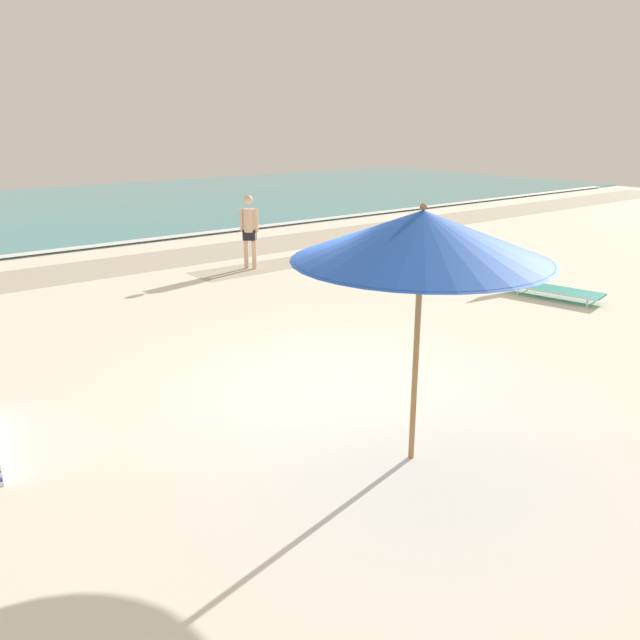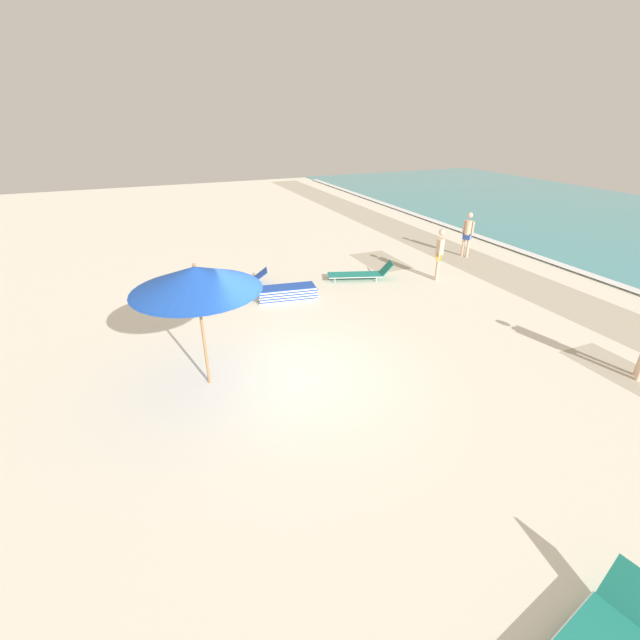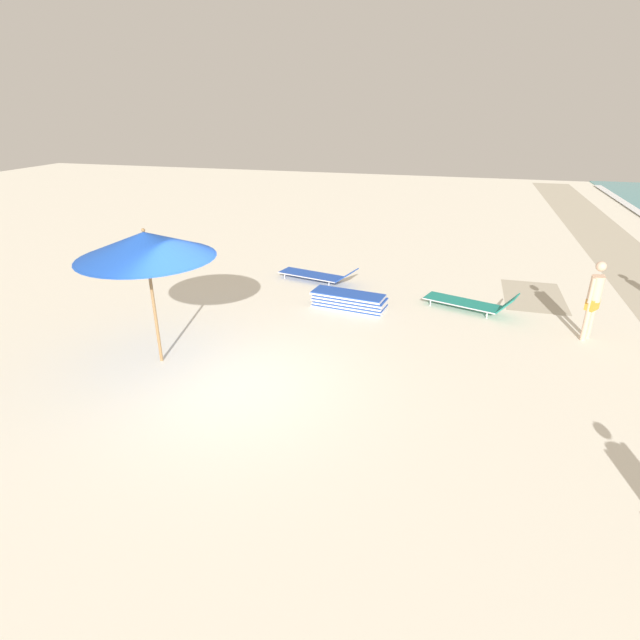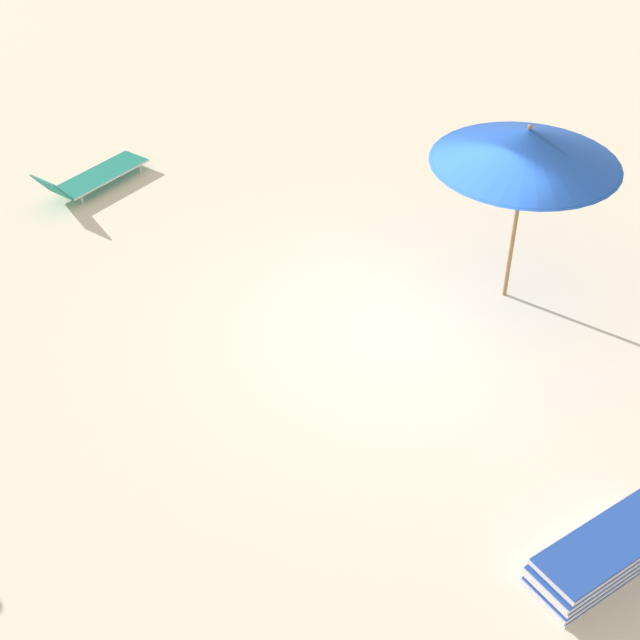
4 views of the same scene
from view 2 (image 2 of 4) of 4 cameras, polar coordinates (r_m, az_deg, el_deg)
name	(u,v)px [view 2 (image 2 of 4)]	position (r m, az deg, el deg)	size (l,w,h in m)	color
ground_plane	(290,379)	(9.61, -4.06, -7.83)	(60.00, 60.00, 0.16)	silver
beach_umbrella	(196,279)	(8.57, -16.24, 5.28)	(2.53, 2.53, 2.69)	#9E7547
lounger_stack	(287,293)	(13.34, -4.40, 3.64)	(0.88, 1.96, 0.41)	blue
sun_lounger_beside_umbrella	(361,273)	(15.00, 5.51, 6.20)	(1.28, 2.29, 0.60)	#1E8475
sun_lounger_near_water_left	(233,280)	(14.65, -11.56, 5.25)	(1.12, 2.42, 0.51)	blue
beachgoer_shoreline_child	(468,232)	(18.21, 19.10, 11.04)	(0.42, 0.29, 1.76)	beige
beachgoer_strolling_adult	(440,252)	(15.25, 15.65, 8.78)	(0.38, 0.32, 1.76)	beige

